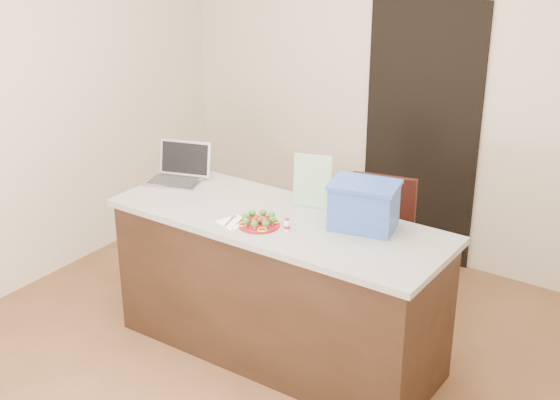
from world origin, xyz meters
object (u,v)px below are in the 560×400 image
Objects in this scene: laptop at (179,170)px; blue_box at (364,205)px; plate at (259,224)px; island at (278,286)px; chair at (374,240)px; yogurt_bottle at (287,226)px; napkin at (234,222)px.

blue_box is (1.35, 0.03, 0.07)m from laptop.
plate is 0.90m from laptop.
island is at bearing -26.98° from laptop.
chair is at bearing 72.34° from plate.
island is at bearing 79.58° from plate.
laptop reaches higher than chair.
yogurt_bottle is 0.08× the size of chair.
yogurt_bottle is (0.17, 0.04, 0.02)m from plate.
plate reaches higher than napkin.
napkin is 0.79m from laptop.
napkin is at bearing -160.77° from plate.
yogurt_bottle is at bearing -40.28° from island.
yogurt_bottle reaches higher than island.
island is 1.03m from laptop.
plate is 0.58× the size of laptop.
yogurt_bottle is (0.31, 0.09, 0.03)m from napkin.
island is 27.43× the size of yogurt_bottle.
napkin is (-0.14, -0.05, -0.01)m from plate.
napkin is 0.36× the size of blue_box.
laptop is at bearing 171.35° from island.
napkin is at bearing -163.09° from blue_box.
island is 8.57× the size of plate.
blue_box is (0.64, 0.36, 0.13)m from napkin.
yogurt_bottle reaches higher than napkin.
chair reaches higher than napkin.
island is 0.49m from plate.
blue_box is at bearing 39.93° from yogurt_bottle.
plate is at bearing 19.23° from napkin.
laptop reaches higher than plate.
yogurt_bottle is at bearing -111.33° from chair.
blue_box is at bearing 32.06° from plate.
laptop reaches higher than island.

